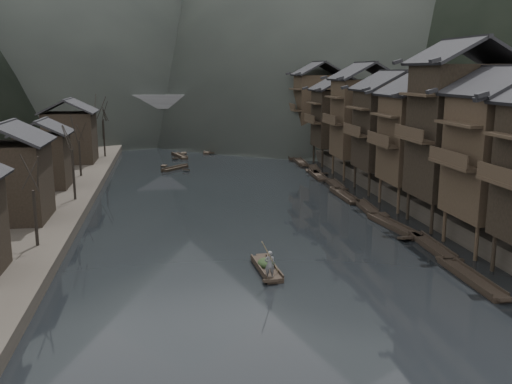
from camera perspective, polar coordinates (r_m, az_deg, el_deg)
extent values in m
plane|color=black|center=(42.24, 1.58, -6.36)|extent=(300.00, 300.00, 0.00)
cube|color=#2D2823|center=(90.85, 19.01, 3.50)|extent=(40.00, 200.00, 1.80)
cylinder|color=black|center=(41.85, 22.67, -5.62)|extent=(0.30, 0.30, 2.90)
cube|color=#32271B|center=(38.20, 24.00, 0.71)|extent=(1.20, 5.70, 0.25)
cylinder|color=#32271B|center=(43.65, 21.18, -4.80)|extent=(0.30, 0.30, 2.90)
cylinder|color=#32271B|center=(47.69, 18.32, -3.20)|extent=(0.30, 0.30, 2.90)
cylinder|color=#32271B|center=(45.07, 24.22, -4.53)|extent=(0.30, 0.30, 2.90)
cylinder|color=#32271B|center=(48.99, 21.19, -3.01)|extent=(0.30, 0.30, 2.90)
cube|color=#32271B|center=(46.06, 23.59, 3.22)|extent=(7.00, 6.00, 8.94)
cube|color=#32271B|center=(44.12, 19.14, 2.63)|extent=(1.20, 5.70, 0.25)
cylinder|color=black|center=(49.58, 17.18, -2.56)|extent=(0.30, 0.30, 2.90)
cylinder|color=black|center=(53.80, 14.96, -1.31)|extent=(0.30, 0.30, 2.90)
cylinder|color=black|center=(50.84, 19.97, -2.39)|extent=(0.30, 0.30, 2.90)
cylinder|color=black|center=(54.96, 17.58, -1.19)|extent=(0.30, 0.30, 2.90)
cube|color=black|center=(51.92, 19.59, 5.70)|extent=(7.00, 6.00, 11.25)
cube|color=#32271B|center=(50.20, 15.50, 5.12)|extent=(1.20, 5.70, 0.25)
cylinder|color=#32271B|center=(55.76, 14.06, -0.80)|extent=(0.30, 0.30, 2.90)
cylinder|color=#32271B|center=(60.10, 12.29, 0.20)|extent=(0.30, 0.30, 2.90)
cylinder|color=#32271B|center=(56.88, 16.61, -0.69)|extent=(0.30, 0.30, 2.90)
cylinder|color=#32271B|center=(61.15, 14.70, 0.28)|extent=(0.30, 0.30, 2.90)
cube|color=#32271B|center=(58.28, 16.24, 5.11)|extent=(7.00, 6.00, 8.39)
cube|color=#32271B|center=(56.76, 12.54, 4.70)|extent=(1.20, 5.70, 0.25)
cylinder|color=black|center=(63.04, 11.25, 0.79)|extent=(0.30, 0.30, 2.90)
cylinder|color=black|center=(67.48, 9.87, 1.57)|extent=(0.30, 0.30, 2.90)
cylinder|color=black|center=(64.03, 13.57, 0.86)|extent=(0.30, 0.30, 2.90)
cylinder|color=black|center=(68.41, 12.05, 1.63)|extent=(0.30, 0.30, 2.90)
cube|color=black|center=(65.56, 13.30, 6.09)|extent=(7.00, 6.00, 8.63)
cube|color=#32271B|center=(64.20, 9.95, 5.73)|extent=(1.20, 5.70, 0.25)
cylinder|color=#32271B|center=(71.41, 8.79, 2.18)|extent=(0.30, 0.30, 2.90)
cylinder|color=#32271B|center=(75.93, 7.70, 2.80)|extent=(0.30, 0.30, 2.90)
cylinder|color=#32271B|center=(72.28, 10.87, 2.22)|extent=(0.30, 0.30, 2.90)
cylinder|color=#32271B|center=(76.75, 9.67, 2.83)|extent=(0.30, 0.30, 2.90)
cube|color=#32271B|center=(73.89, 10.69, 7.23)|extent=(7.00, 6.00, 9.64)
cube|color=#32271B|center=(72.70, 7.68, 6.87)|extent=(1.20, 5.70, 0.25)
cylinder|color=black|center=(80.86, 6.66, 3.38)|extent=(0.30, 0.30, 2.90)
cylinder|color=black|center=(85.45, 5.80, 3.86)|extent=(0.30, 0.30, 2.90)
cylinder|color=black|center=(81.64, 8.52, 3.41)|extent=(0.30, 0.30, 2.90)
cylinder|color=black|center=(86.18, 7.57, 3.89)|extent=(0.30, 0.30, 2.90)
cube|color=black|center=(83.42, 8.37, 7.27)|extent=(7.00, 6.00, 8.01)
cube|color=#32271B|center=(82.36, 5.68, 7.00)|extent=(1.20, 5.70, 0.25)
cylinder|color=#32271B|center=(92.36, 4.67, 4.49)|extent=(0.30, 0.30, 2.90)
cylinder|color=#32271B|center=(97.00, 4.01, 4.86)|extent=(0.30, 0.30, 2.90)
cylinder|color=#32271B|center=(93.04, 6.32, 4.52)|extent=(0.30, 0.30, 2.90)
cylinder|color=#32271B|center=(97.65, 5.58, 4.88)|extent=(0.30, 0.30, 2.90)
cube|color=#32271B|center=(94.84, 6.23, 8.50)|extent=(7.00, 6.00, 10.06)
cube|color=#32271B|center=(93.92, 3.85, 8.20)|extent=(1.20, 5.70, 0.25)
cube|color=black|center=(51.89, -23.45, 1.18)|extent=(6.00, 6.00, 6.50)
cube|color=black|center=(65.41, -20.45, 3.15)|extent=(5.00, 5.00, 5.80)
cube|color=black|center=(82.92, -18.07, 5.39)|extent=(6.50, 6.50, 6.80)
cylinder|color=black|center=(43.80, -21.39, -2.13)|extent=(0.24, 0.24, 4.07)
cylinder|color=black|center=(58.38, -18.31, 1.88)|extent=(0.24, 0.24, 4.92)
cylinder|color=black|center=(71.41, -16.62, 3.47)|extent=(0.24, 0.24, 4.26)
cylinder|color=black|center=(87.02, -15.30, 5.41)|extent=(0.24, 0.24, 5.50)
cylinder|color=black|center=(99.93, -14.49, 5.86)|extent=(0.24, 0.24, 4.15)
cube|color=black|center=(39.84, 20.69, -8.08)|extent=(1.21, 7.47, 0.30)
cube|color=black|center=(39.78, 20.71, -7.84)|extent=(1.26, 7.33, 0.10)
cube|color=black|center=(42.73, 18.29, -6.36)|extent=(0.95, 0.93, 0.36)
cube|color=black|center=(36.97, 23.51, -9.65)|extent=(0.95, 0.93, 0.36)
cube|color=black|center=(45.86, 17.14, -5.22)|extent=(1.39, 7.21, 0.30)
cube|color=black|center=(45.81, 17.15, -5.00)|extent=(1.44, 7.07, 0.10)
cube|color=black|center=(48.74, 15.25, -3.92)|extent=(0.97, 0.92, 0.35)
cube|color=black|center=(42.98, 19.31, -6.33)|extent=(0.97, 0.92, 0.35)
cube|color=black|center=(50.77, 13.57, -3.36)|extent=(2.11, 7.76, 0.30)
cube|color=black|center=(50.73, 13.58, -3.16)|extent=(2.15, 7.61, 0.10)
cube|color=black|center=(54.19, 12.60, -2.19)|extent=(1.05, 1.05, 0.37)
cube|color=black|center=(47.32, 14.70, -4.37)|extent=(1.05, 1.05, 0.37)
cube|color=black|center=(57.36, 10.88, -1.48)|extent=(1.50, 5.96, 0.30)
cube|color=black|center=(57.32, 10.88, -1.30)|extent=(1.55, 5.85, 0.10)
cube|color=black|center=(59.86, 9.80, -0.73)|extent=(0.98, 0.79, 0.32)
cube|color=black|center=(54.83, 12.06, -2.00)|extent=(0.98, 0.79, 0.32)
cube|color=black|center=(62.12, 8.78, -0.37)|extent=(1.17, 7.32, 0.30)
cube|color=black|center=(62.08, 8.78, -0.20)|extent=(1.22, 7.18, 0.10)
cube|color=black|center=(65.38, 7.89, 0.40)|extent=(0.94, 0.90, 0.36)
cube|color=black|center=(58.83, 9.78, -0.96)|extent=(0.94, 0.90, 0.36)
cube|color=black|center=(67.85, 7.90, 0.71)|extent=(1.45, 5.98, 0.30)
cube|color=black|center=(67.82, 7.91, 0.86)|extent=(1.50, 5.86, 0.10)
cube|color=black|center=(70.45, 7.11, 1.26)|extent=(0.98, 0.79, 0.32)
cube|color=black|center=(65.22, 8.76, 0.35)|extent=(0.98, 0.79, 0.32)
cube|color=black|center=(73.75, 6.14, 1.66)|extent=(1.46, 7.17, 0.30)
cube|color=black|center=(73.72, 6.14, 1.79)|extent=(1.51, 7.03, 0.10)
cube|color=black|center=(76.93, 5.36, 2.21)|extent=(0.98, 0.92, 0.35)
cube|color=black|center=(70.54, 7.00, 1.28)|extent=(0.98, 0.92, 0.35)
cube|color=black|center=(78.16, 5.85, 2.25)|extent=(2.07, 7.16, 0.30)
cube|color=black|center=(78.13, 5.85, 2.38)|extent=(2.10, 7.03, 0.10)
cube|color=black|center=(81.24, 4.93, 2.74)|extent=(1.05, 0.99, 0.35)
cube|color=black|center=(75.06, 6.85, 1.93)|extent=(1.05, 0.99, 0.35)
cube|color=black|center=(84.78, 4.39, 3.04)|extent=(1.57, 7.31, 0.30)
cube|color=black|center=(84.76, 4.39, 3.16)|extent=(1.62, 7.17, 0.10)
cube|color=black|center=(88.06, 3.73, 3.48)|extent=(0.99, 0.95, 0.36)
cube|color=black|center=(81.48, 5.10, 2.76)|extent=(0.99, 0.95, 0.36)
cube|color=black|center=(90.85, 3.44, 3.65)|extent=(1.97, 7.50, 0.30)
cube|color=black|center=(90.83, 3.45, 3.77)|extent=(2.00, 7.36, 0.10)
cube|color=black|center=(94.17, 2.74, 4.04)|extent=(1.04, 1.01, 0.36)
cube|color=black|center=(87.51, 4.21, 3.42)|extent=(1.04, 1.01, 0.36)
cube|color=black|center=(79.68, -8.11, 2.38)|extent=(3.88, 4.45, 0.30)
cube|color=black|center=(79.65, -8.12, 2.51)|extent=(3.85, 4.40, 0.10)
cube|color=black|center=(81.46, -9.19, 2.65)|extent=(1.05, 1.01, 0.30)
cube|color=black|center=(77.88, -7.00, 2.29)|extent=(1.05, 1.01, 0.30)
cube|color=black|center=(91.04, -7.65, 3.59)|extent=(2.52, 5.97, 0.30)
cube|color=black|center=(91.01, -7.66, 3.70)|extent=(2.53, 5.87, 0.10)
cube|color=black|center=(93.75, -7.24, 3.93)|extent=(1.01, 0.93, 0.32)
cube|color=black|center=(88.29, -8.09, 3.40)|extent=(1.01, 0.93, 0.32)
cube|color=black|center=(95.65, -4.82, 4.05)|extent=(1.92, 4.90, 0.30)
cube|color=black|center=(95.63, -4.82, 4.16)|extent=(1.95, 4.82, 0.10)
cube|color=black|center=(97.84, -5.18, 4.31)|extent=(0.95, 0.76, 0.30)
cube|color=black|center=(93.43, -4.44, 3.96)|extent=(0.95, 0.76, 0.30)
cube|color=#4C4C4F|center=(111.82, -5.20, 8.82)|extent=(40.00, 6.00, 1.60)
cube|color=#4C4C4F|center=(109.06, -5.11, 9.43)|extent=(40.00, 0.50, 1.00)
cube|color=#4C4C4F|center=(114.45, -5.30, 9.54)|extent=(40.00, 0.50, 1.00)
cube|color=#4C4C4F|center=(112.06, -12.36, 6.55)|extent=(3.20, 6.00, 6.40)
cube|color=#4C4C4F|center=(111.90, -7.47, 6.72)|extent=(3.20, 6.00, 6.40)
cube|color=#4C4C4F|center=(112.49, -2.85, 6.83)|extent=(3.20, 6.00, 6.40)
cube|color=#4C4C4F|center=(113.88, 1.94, 6.90)|extent=(3.20, 6.00, 6.40)
cube|color=black|center=(39.05, 1.06, -7.68)|extent=(1.42, 5.05, 0.30)
cube|color=black|center=(38.99, 1.06, -7.43)|extent=(1.47, 4.96, 0.10)
cube|color=black|center=(41.26, 0.70, -6.38)|extent=(0.96, 0.68, 0.30)
cube|color=black|center=(36.77, 1.46, -8.73)|extent=(0.96, 0.68, 0.30)
ellipsoid|color=black|center=(39.08, 1.02, -6.67)|extent=(1.19, 1.56, 0.72)
imported|color=#535355|center=(36.88, 1.38, -6.91)|extent=(0.70, 0.49, 1.83)
cylinder|color=#8C7A51|center=(36.14, 1.71, -2.90)|extent=(1.87, 2.38, 3.48)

